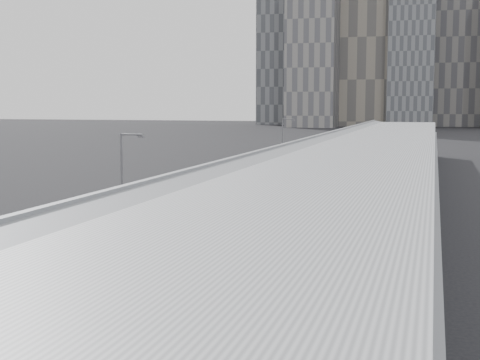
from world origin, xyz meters
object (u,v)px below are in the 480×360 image
at_px(bus_6, 308,165).
at_px(street_lamp_far, 284,140).
at_px(street_lamp_near, 124,176).
at_px(bus_4, 263,192).
at_px(bus_2, 143,250).
at_px(bus_3, 230,211).
at_px(bus_8, 341,152).
at_px(suv, 316,150).
at_px(shipping_container, 291,154).
at_px(bus_7, 325,158).
at_px(bus_5, 284,177).
at_px(bus_9, 351,147).

distance_m(bus_6, street_lamp_far, 10.08).
bearing_deg(street_lamp_near, bus_4, 69.03).
relative_size(bus_2, bus_3, 1.04).
xyz_separation_m(bus_4, bus_8, (0.21, 57.53, 0.08)).
xyz_separation_m(bus_2, bus_4, (0.04, 29.33, -0.16)).
relative_size(bus_4, suv, 1.95).
bearing_deg(shipping_container, bus_7, -53.54).
bearing_deg(bus_8, bus_2, -96.14).
relative_size(bus_7, street_lamp_far, 1.63).
xyz_separation_m(bus_2, bus_8, (0.25, 86.86, -0.08)).
bearing_deg(bus_2, bus_8, 92.10).
bearing_deg(bus_3, bus_7, 96.06).
xyz_separation_m(bus_2, shipping_container, (-8.03, 81.73, -0.21)).
bearing_deg(bus_5, bus_2, -94.07).
bearing_deg(suv, shipping_container, -81.99).
distance_m(bus_3, suv, 85.93).
bearing_deg(bus_7, bus_2, -85.40).
height_order(bus_7, bus_8, bus_7).
bearing_deg(bus_7, street_lamp_near, -91.66).
height_order(bus_3, bus_6, bus_6).
bearing_deg(bus_4, bus_3, -93.33).
xyz_separation_m(bus_9, suv, (-7.45, 0.89, -0.81)).
bearing_deg(bus_5, bus_6, 85.09).
xyz_separation_m(bus_2, bus_6, (-0.61, 58.31, -0.00)).
xyz_separation_m(bus_4, bus_6, (-0.66, 28.98, 0.16)).
bearing_deg(suv, street_lamp_far, -77.47).
relative_size(bus_5, bus_9, 0.99).
distance_m(bus_5, bus_8, 44.66).
distance_m(bus_2, suv, 101.80).
distance_m(bus_9, street_lamp_near, 89.53).
relative_size(bus_2, bus_5, 0.98).
bearing_deg(bus_6, bus_3, -89.63).
bearing_deg(bus_3, bus_2, -86.95).
height_order(bus_9, street_lamp_far, street_lamp_far).
height_order(bus_8, street_lamp_far, street_lamp_far).
height_order(bus_9, street_lamp_near, street_lamp_near).
xyz_separation_m(bus_3, suv, (-7.55, 85.59, -0.70)).
height_order(bus_3, bus_8, bus_3).
bearing_deg(bus_4, shipping_container, 93.28).
bearing_deg(bus_5, bus_8, 83.98).
height_order(bus_2, bus_6, same).
relative_size(bus_3, bus_9, 0.94).
xyz_separation_m(bus_6, suv, (-6.40, 43.25, -0.78)).
height_order(bus_3, bus_4, bus_3).
bearing_deg(bus_4, bus_7, 85.24).
height_order(street_lamp_near, street_lamp_far, street_lamp_far).
bearing_deg(street_lamp_far, bus_2, -84.78).
relative_size(shipping_container, suv, 0.93).
bearing_deg(bus_6, suv, 97.21).
height_order(bus_2, shipping_container, bus_2).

